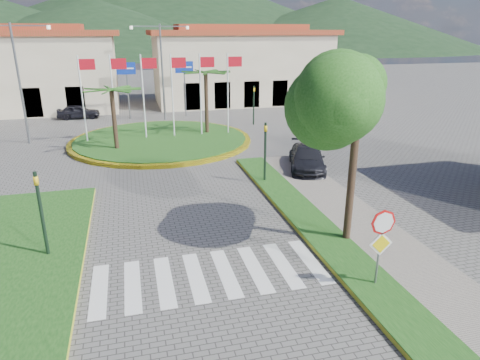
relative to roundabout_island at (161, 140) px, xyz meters
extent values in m
cube|color=gray|center=(6.00, -20.00, -0.10)|extent=(4.00, 28.00, 0.15)
cube|color=#164012|center=(4.80, -20.00, -0.08)|extent=(1.60, 28.00, 0.18)
cube|color=#164012|center=(-6.50, -16.00, -0.08)|extent=(5.00, 14.00, 0.18)
cube|color=silver|center=(0.00, -18.00, -0.17)|extent=(8.00, 3.00, 0.01)
cylinder|color=yellow|center=(0.00, 0.00, -0.05)|extent=(12.70, 12.70, 0.24)
cylinder|color=#164012|center=(0.00, 0.00, -0.02)|extent=(12.00, 12.00, 0.30)
cylinder|color=black|center=(-3.00, -2.00, 1.85)|extent=(0.28, 0.28, 4.05)
cylinder|color=black|center=(3.50, 1.00, 2.17)|extent=(0.28, 0.28, 4.68)
cylinder|color=silver|center=(-5.00, 0.50, 2.83)|extent=(0.10, 0.10, 6.00)
cube|color=#B80B1A|center=(-4.45, 0.50, 5.23)|extent=(1.00, 0.03, 0.70)
cylinder|color=silver|center=(-3.00, 0.50, 2.83)|extent=(0.10, 0.10, 6.00)
cube|color=#B80B1A|center=(-2.45, 0.50, 5.23)|extent=(1.00, 0.03, 0.70)
cylinder|color=silver|center=(-1.00, 0.50, 2.83)|extent=(0.10, 0.10, 6.00)
cube|color=#B80B1A|center=(-0.45, 0.50, 5.23)|extent=(1.00, 0.03, 0.70)
cylinder|color=silver|center=(1.00, 0.50, 2.83)|extent=(0.10, 0.10, 6.00)
cube|color=#B80B1A|center=(1.55, 0.50, 5.23)|extent=(1.00, 0.03, 0.70)
cylinder|color=silver|center=(3.00, 0.50, 2.83)|extent=(0.10, 0.10, 6.00)
cube|color=#B80B1A|center=(3.55, 0.50, 5.23)|extent=(1.00, 0.03, 0.70)
cylinder|color=silver|center=(5.00, 0.50, 2.83)|extent=(0.10, 0.10, 6.00)
cube|color=#B80B1A|center=(5.55, 0.50, 5.23)|extent=(1.00, 0.03, 0.70)
cylinder|color=slate|center=(4.90, -20.00, 1.08)|extent=(0.07, 0.07, 2.50)
cylinder|color=red|center=(4.90, -20.05, 2.08)|extent=(0.80, 0.03, 0.80)
cube|color=yellow|center=(4.90, -20.06, 1.38)|extent=(0.78, 0.03, 0.78)
cylinder|color=black|center=(5.50, -17.00, 2.03)|extent=(0.28, 0.28, 4.40)
ellipsoid|color=#1A4E14|center=(5.50, -17.00, 5.03)|extent=(3.60, 3.60, 3.20)
cylinder|color=black|center=(-5.20, -15.50, 1.43)|extent=(0.12, 0.12, 3.20)
imported|color=yellow|center=(-5.20, -15.50, 2.43)|extent=(0.15, 0.18, 0.90)
cylinder|color=black|center=(4.50, -10.00, 1.43)|extent=(0.12, 0.12, 3.20)
imported|color=yellow|center=(4.50, -10.00, 2.43)|extent=(0.15, 0.18, 0.90)
cylinder|color=black|center=(8.00, 4.00, 1.43)|extent=(0.12, 0.12, 3.20)
imported|color=yellow|center=(8.00, 4.00, 2.43)|extent=(0.18, 0.15, 0.90)
cylinder|color=slate|center=(-2.00, 9.00, 2.43)|extent=(0.12, 0.12, 5.20)
cube|color=#0E2BA0|center=(-2.00, 8.94, 4.23)|extent=(1.60, 0.05, 1.00)
cylinder|color=slate|center=(3.00, 9.00, 2.43)|extent=(0.12, 0.12, 5.20)
cube|color=#0E2BA0|center=(3.00, 8.94, 4.23)|extent=(1.60, 0.05, 1.00)
cylinder|color=slate|center=(1.00, 8.00, 3.83)|extent=(0.16, 0.16, 8.00)
cube|color=slate|center=(-0.20, 8.00, 7.63)|extent=(2.40, 0.08, 0.08)
cube|color=slate|center=(2.20, 8.00, 7.63)|extent=(2.40, 0.08, 0.08)
cylinder|color=slate|center=(-9.00, 2.00, 3.83)|extent=(0.16, 0.16, 8.00)
cube|color=slate|center=(-7.80, 2.00, 7.63)|extent=(2.40, 0.08, 0.08)
cube|color=beige|center=(10.00, 16.00, 3.33)|extent=(18.00, 9.00, 7.00)
cube|color=#913F1C|center=(10.00, 16.00, 7.08)|extent=(19.08, 9.54, 0.50)
cube|color=#913F1C|center=(10.00, 16.00, 7.58)|extent=(13.50, 4.95, 0.60)
cone|color=black|center=(15.00, 138.00, 14.83)|extent=(180.00, 180.00, 30.00)
cone|color=black|center=(70.00, 113.00, 8.83)|extent=(120.00, 120.00, 18.00)
cone|color=black|center=(-10.00, 108.00, 7.83)|extent=(110.00, 110.00, 16.00)
imported|color=silver|center=(-10.18, 14.91, 0.40)|extent=(4.44, 2.85, 1.14)
imported|color=black|center=(-6.43, 10.44, 0.44)|extent=(3.66, 1.53, 1.24)
imported|color=black|center=(9.81, 14.25, 0.43)|extent=(3.85, 2.44, 1.20)
imported|color=black|center=(7.50, -8.46, 0.50)|extent=(3.26, 4.98, 1.34)
camera|label=1|loc=(-2.05, -30.00, 7.43)|focal=32.00mm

